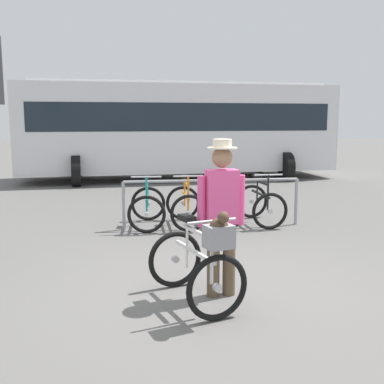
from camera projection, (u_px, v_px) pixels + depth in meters
The scene contains 9 objects.
ground_plane at pixel (220, 291), 5.28m from camera, with size 80.00×80.00×0.00m, color #605E5B.
bike_rack_rail at pixel (212, 191), 8.33m from camera, with size 3.21×0.16×0.88m.
racked_bike_teal at pixel (147, 207), 8.40m from camera, with size 0.76×1.15×0.97m.
racked_bike_orange at pixel (186, 206), 8.49m from camera, with size 0.70×1.11×0.97m.
racked_bike_lime at pixel (223, 205), 8.59m from camera, with size 0.81×1.20×0.98m.
racked_bike_black at pixel (260, 204), 8.68m from camera, with size 0.70×1.10×0.97m.
featured_bicycle at pixel (200, 261), 4.78m from camera, with size 0.93×1.25×1.09m.
person_with_featured_bike at pixel (222, 211), 5.02m from camera, with size 0.53×0.32×1.72m.
bus_distant at pixel (179, 125), 15.15m from camera, with size 10.10×3.71×3.08m.
Camera 1 is at (-1.13, -4.92, 1.93)m, focal length 43.54 mm.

